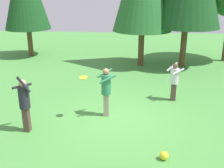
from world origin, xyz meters
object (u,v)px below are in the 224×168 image
(person_thrower, at_px, (24,101))
(person_bystander, at_px, (174,79))
(frisbee, at_px, (83,77))
(ball_yellow, at_px, (164,156))
(person_catcher, at_px, (106,88))

(person_thrower, distance_m, person_bystander, 5.89)
(person_thrower, bearing_deg, person_bystander, -1.43)
(frisbee, relative_size, ball_yellow, 1.54)
(person_catcher, distance_m, frisbee, 0.92)
(person_catcher, bearing_deg, person_thrower, 8.23)
(person_thrower, distance_m, frisbee, 2.06)
(person_thrower, xyz_separation_m, frisbee, (1.70, 1.07, 0.47))
(person_catcher, distance_m, ball_yellow, 3.31)
(person_thrower, bearing_deg, ball_yellow, -48.23)
(person_catcher, xyz_separation_m, ball_yellow, (1.83, -2.58, -0.95))
(person_bystander, bearing_deg, person_catcher, 2.39)
(person_catcher, height_order, ball_yellow, person_catcher)
(person_thrower, xyz_separation_m, person_catcher, (2.45, 1.35, 0.01))
(person_catcher, xyz_separation_m, person_bystander, (2.62, 1.66, -0.14))
(person_thrower, xyz_separation_m, ball_yellow, (4.28, -1.23, -0.94))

